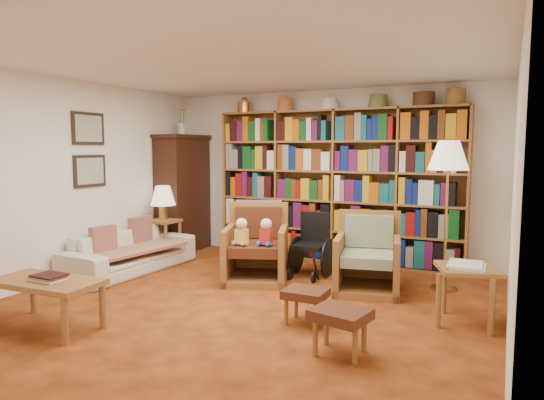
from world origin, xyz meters
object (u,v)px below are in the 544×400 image
Objects in this scene: armchair_leather at (260,248)px; side_table_papers at (467,276)px; side_table_lamp at (164,230)px; wheelchair at (312,247)px; sofa at (131,251)px; floor_lamp at (448,162)px; armchair_sage at (370,261)px; footstool_a at (306,296)px; footstool_b at (340,317)px; coffee_table at (46,286)px.

side_table_papers is at bearing -12.40° from armchair_leather.
wheelchair reaches higher than side_table_lamp.
floor_lamp is (3.88, 0.96, 1.22)m from sofa.
armchair_sage reaches higher than sofa.
footstool_a is (-1.03, -1.75, -1.22)m from floor_lamp.
side_table_papers is at bearing 53.91° from footstool_b.
sofa is 1.79× the size of coffee_table.
sofa is 1.79m from armchair_leather.
footstool_b is (1.10, -2.18, -0.07)m from wheelchair.
side_table_papers reaches higher than sofa.
wheelchair is at bearing 1.47° from side_table_lamp.
wheelchair is 0.47× the size of floor_lamp.
side_table_papers is 1.34× the size of footstool_b.
floor_lamp is 4.39m from coffee_table.
armchair_sage is 1.31m from side_table_papers.
armchair_sage is (1.36, 0.15, -0.05)m from armchair_leather.
floor_lamp is at bearing 76.87° from footstool_b.
armchair_leather is at bearing -173.52° from armchair_sage.
armchair_leather reaches higher than side_table_lamp.
coffee_table is at bearing -152.37° from side_table_papers.
footstool_a is at bearing 134.85° from footstool_b.
sofa is 4.76× the size of footstool_a.
side_table_lamp reaches higher than footstool_a.
armchair_leather reaches higher than side_table_papers.
armchair_sage is 1.44m from floor_lamp.
armchair_sage is at bearing -153.39° from floor_lamp.
footstool_b is at bearing -63.16° from wheelchair.
coffee_table is at bearing -166.24° from footstool_b.
floor_lamp reaches higher than armchair_sage.
armchair_sage reaches higher than side_table_papers.
armchair_sage is 1.37× the size of side_table_papers.
side_table_lamp is 1.49× the size of footstool_a.
armchair_leather is at bearing -165.70° from floor_lamp.
armchair_sage is (3.09, 0.57, 0.07)m from sofa.
armchair_leather is 2.65× the size of footstool_a.
armchair_sage is 1.11× the size of wheelchair.
side_table_lamp is (-0.10, 0.82, 0.16)m from sofa.
side_table_lamp reaches higher than footstool_b.
wheelchair is 2.44m from footstool_b.
side_table_lamp is at bearing 167.39° from armchair_leather.
side_table_papers is 1.67× the size of footstool_a.
floor_lamp is at bearing 26.61° from armchair_sage.
wheelchair is at bearing 116.84° from footstool_b.
side_table_lamp is 0.65× the size of armchair_sage.
floor_lamp is (0.78, 0.39, 1.15)m from armchair_sage.
footstool_b is at bearing -126.09° from side_table_papers.
wheelchair reaches higher than sofa.
wheelchair is 2.20m from side_table_papers.
sofa is at bearing -166.58° from armchair_leather.
armchair_leather is at bearing 167.60° from side_table_papers.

